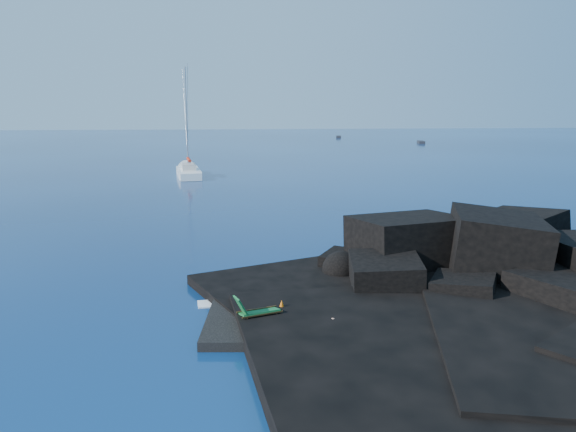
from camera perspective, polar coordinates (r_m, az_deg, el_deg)
name	(u,v)px	position (r m, az deg, el deg)	size (l,w,h in m)	color
ground	(201,329)	(21.92, -8.83, -11.32)	(400.00, 400.00, 0.00)	#031232
headland	(492,292)	(27.42, 19.98, -7.26)	(24.00, 24.00, 3.60)	black
beach	(316,320)	(22.61, 2.88, -10.48)	(8.50, 6.00, 0.70)	black
surf_foam	(312,284)	(26.87, 2.41, -6.95)	(10.00, 8.00, 0.06)	white
sailboat	(189,176)	(69.63, -10.05, 3.98)	(2.62, 12.51, 13.12)	white
deck_chair	(260,306)	(21.34, -2.90, -9.14)	(1.68, 0.74, 1.16)	#15622D
towel	(321,326)	(20.97, 3.36, -11.14)	(2.13, 1.01, 0.06)	white
sunbather	(321,322)	(20.92, 3.37, -10.75)	(1.88, 0.46, 0.25)	tan
marker_cone	(282,307)	(22.19, -0.64, -9.18)	(0.36, 0.36, 0.55)	#D5610B
distant_boat_a	(339,138)	(157.88, 5.16, 7.92)	(1.29, 4.16, 0.55)	black
distant_boat_b	(421,143)	(136.40, 13.35, 7.20)	(1.35, 4.33, 0.58)	black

